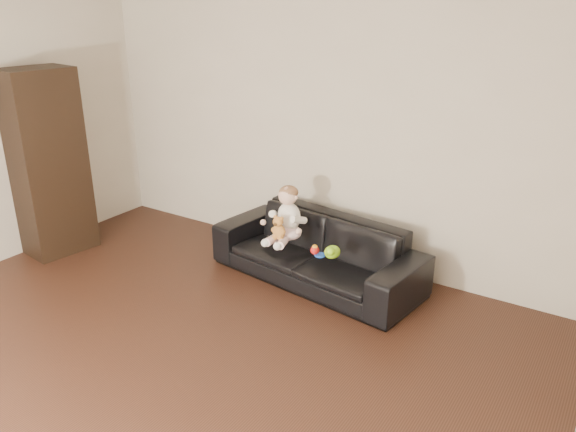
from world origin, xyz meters
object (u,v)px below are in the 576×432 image
Objects in this scene: sofa at (316,250)px; baby at (287,217)px; cabinet at (48,163)px; toy_rattle at (315,250)px; teddy_bear at (279,228)px; toy_green at (332,252)px; toy_blue_disc at (320,255)px.

baby reaches higher than sofa.
baby is (-0.24, -0.11, 0.31)m from sofa.
toy_rattle is (2.63, 0.58, -0.49)m from cabinet.
teddy_bear reaches higher than toy_green.
sofa is at bearing 26.52° from cabinet.
cabinet is 2.79m from toy_blue_disc.
sofa is 1.07× the size of cabinet.
baby is 0.16m from teddy_bear.
toy_green is at bearing 7.18° from toy_rattle.
toy_green is 0.16m from toy_rattle.
toy_rattle is at bearing 2.59° from teddy_bear.
teddy_bear is (-0.23, -0.26, 0.25)m from sofa.
toy_blue_disc is at bearing -27.61° from baby.
baby is 5.18× the size of toy_blue_disc.
baby is 0.43m from toy_rattle.
cabinet is 11.62× the size of toy_green.
teddy_bear is (2.28, 0.57, -0.36)m from cabinet.
sofa is 0.30m from toy_rattle.
cabinet is 23.41× the size of toy_rattle.
sofa is 20.03× the size of toy_blue_disc.
teddy_bear is (0.01, -0.15, -0.05)m from baby.
baby is (2.27, 0.72, -0.31)m from cabinet.
baby is at bearing 159.46° from toy_rattle.
toy_rattle is (0.36, -0.14, -0.18)m from baby.
sofa is 2.71m from cabinet.
toy_blue_disc is (-0.11, -0.02, -0.05)m from toy_green.
toy_rattle reaches higher than toy_blue_disc.
toy_blue_disc is (0.41, -0.13, -0.21)m from baby.
sofa reaches higher than toy_green.
toy_green is at bearing -22.20° from baby.
baby reaches higher than toy_green.
sofa is 0.38m from toy_green.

